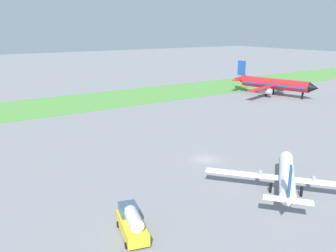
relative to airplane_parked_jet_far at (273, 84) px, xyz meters
name	(u,v)px	position (x,y,z in m)	size (l,w,h in m)	color
ground_plane	(206,159)	(-59.69, -36.05, -4.06)	(600.00, 600.00, 0.00)	gray
grass_taxiway_strip	(82,102)	(-59.69, 25.32, -4.02)	(360.00, 28.00, 0.08)	#549342
airplane_parked_jet_far	(273,84)	(0.00, 0.00, 0.00)	(31.30, 30.95, 11.26)	red
airplane_foreground_turboprop	(287,176)	(-58.84, -52.85, -1.51)	(16.84, 18.83, 6.95)	white
fuel_truck_near_gate	(132,222)	(-82.33, -50.27, -2.47)	(4.01, 6.90, 3.29)	yellow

